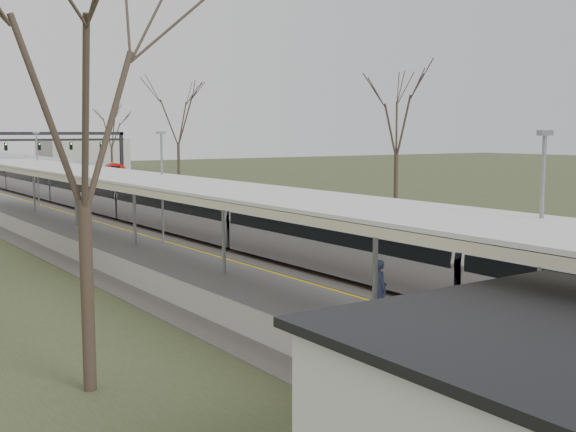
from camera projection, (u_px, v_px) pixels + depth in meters
name	position (u px, v px, depth m)	size (l,w,h in m)	color
track_bed	(143.00, 211.00, 54.55)	(24.00, 160.00, 0.22)	#474442
platform	(107.00, 247.00, 34.93)	(3.50, 69.00, 1.00)	#9E9B93
canopy	(143.00, 181.00, 30.84)	(4.10, 50.00, 3.11)	slate
signal_gantry	(32.00, 143.00, 78.57)	(21.00, 0.59, 6.08)	black
tree_west_near	(80.00, 74.00, 15.91)	(5.00, 5.00, 10.30)	#2D231C
tree_east_far	(397.00, 114.00, 50.79)	(5.00, 5.00, 10.30)	#2D231C
train_near	(135.00, 200.00, 48.51)	(2.62, 90.21, 3.05)	#B2B5BC
train_far	(48.00, 169.00, 88.57)	(2.62, 45.21, 3.05)	#B2B5BC
passenger	(380.00, 288.00, 19.63)	(0.58, 0.38, 1.58)	navy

